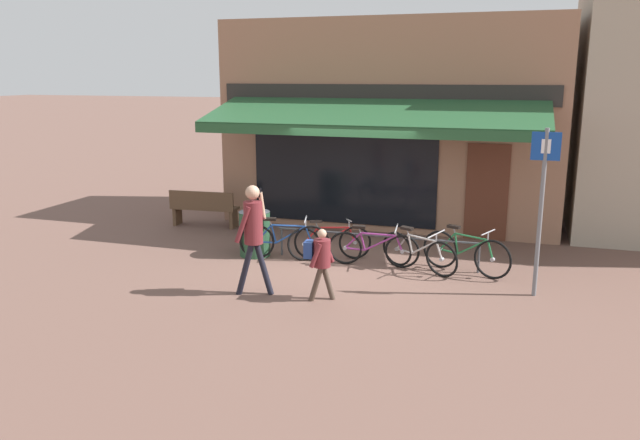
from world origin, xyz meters
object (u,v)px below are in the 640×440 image
bicycle_purple (373,248)px  bicycle_silver (418,252)px  bicycle_red (329,242)px  pedestrian_child (320,256)px  litter_bin (255,231)px  park_bench (204,208)px  pedestrian_adult (253,227)px  bicycle_blue (284,241)px  bicycle_green (465,253)px  parking_sign (542,196)px

bicycle_purple → bicycle_silver: (0.86, -0.05, 0.01)m
bicycle_red → pedestrian_child: bearing=-101.7°
litter_bin → park_bench: size_ratio=0.62×
bicycle_red → pedestrian_adult: size_ratio=0.85×
bicycle_purple → bicycle_silver: size_ratio=1.13×
litter_bin → bicycle_silver: bearing=-1.0°
bicycle_silver → bicycle_blue: bearing=-153.1°
litter_bin → bicycle_red: bearing=7.4°
bicycle_silver → pedestrian_adult: 3.22m
bicycle_red → bicycle_silver: bicycle_silver is taller
bicycle_blue → bicycle_silver: bearing=-13.7°
bicycle_red → bicycle_purple: bicycle_red is taller
bicycle_green → litter_bin: litter_bin is taller
park_bench → pedestrian_adult: bearing=-56.5°
bicycle_purple → litter_bin: litter_bin is taller
pedestrian_adult → parking_sign: size_ratio=0.67×
parking_sign → bicycle_blue: bearing=171.7°
bicycle_red → parking_sign: 4.13m
pedestrian_child → bicycle_red: bearing=99.0°
litter_bin → pedestrian_adult: bearing=-66.7°
bicycle_purple → bicycle_green: size_ratio=1.06×
pedestrian_child → parking_sign: size_ratio=0.43×
bicycle_green → parking_sign: parking_sign is taller
bicycle_blue → litter_bin: size_ratio=1.71×
litter_bin → parking_sign: (5.28, -0.76, 1.14)m
bicycle_blue → bicycle_red: size_ratio=1.11×
bicycle_purple → bicycle_silver: 0.86m
pedestrian_child → park_bench: 5.65m
bicycle_silver → park_bench: size_ratio=0.94×
pedestrian_child → park_bench: bearing=132.7°
bicycle_blue → bicycle_silver: 2.62m
bicycle_green → litter_bin: 4.10m
bicycle_blue → pedestrian_adult: (0.25, -2.01, 0.77)m
bicycle_purple → pedestrian_adult: (-1.51, -2.08, 0.79)m
bicycle_blue → bicycle_purple: bearing=-11.9°
bicycle_red → bicycle_green: size_ratio=0.95×
pedestrian_adult → parking_sign: 4.61m
pedestrian_child → pedestrian_adult: bearing=179.9°
bicycle_green → bicycle_red: bearing=-159.9°
bicycle_green → bicycle_silver: bearing=-146.8°
park_bench → parking_sign: bearing=-23.3°
pedestrian_child → park_bench: size_ratio=0.73×
pedestrian_child → parking_sign: (3.28, 1.25, 0.93)m
pedestrian_child → parking_sign: 3.63m
bicycle_red → bicycle_silver: (1.78, -0.25, 0.01)m
bicycle_purple → bicycle_red: bearing=162.5°
bicycle_red → litter_bin: 1.51m
litter_bin → park_bench: (-2.11, 1.85, -0.05)m
bicycle_purple → litter_bin: (-2.41, 0.01, 0.16)m
bicycle_red → parking_sign: size_ratio=0.57×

